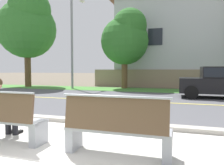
# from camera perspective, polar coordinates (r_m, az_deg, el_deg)

# --- Properties ---
(ground_plane) EXTENTS (140.00, 140.00, 0.00)m
(ground_plane) POSITION_cam_1_polar(r_m,az_deg,el_deg) (11.03, 6.26, -3.87)
(ground_plane) COLOR #665B4C
(sidewalk_pavement) EXTENTS (44.00, 3.60, 0.01)m
(sidewalk_pavement) POSITION_cam_1_polar(r_m,az_deg,el_deg) (4.02, -16.03, -16.95)
(sidewalk_pavement) COLOR beige
(sidewalk_pavement) RESTS_ON ground_plane
(curb_edge) EXTENTS (44.00, 0.30, 0.11)m
(curb_edge) POSITION_cam_1_polar(r_m,az_deg,el_deg) (5.67, -4.96, -10.29)
(curb_edge) COLOR #ADA89E
(curb_edge) RESTS_ON ground_plane
(street_asphalt) EXTENTS (52.00, 8.00, 0.01)m
(street_asphalt) POSITION_cam_1_polar(r_m,az_deg,el_deg) (9.58, 4.53, -4.95)
(street_asphalt) COLOR #515156
(street_asphalt) RESTS_ON ground_plane
(road_centre_line) EXTENTS (48.00, 0.14, 0.01)m
(road_centre_line) POSITION_cam_1_polar(r_m,az_deg,el_deg) (9.58, 4.53, -4.92)
(road_centre_line) COLOR #E0CC4C
(road_centre_line) RESTS_ON ground_plane
(far_verge_grass) EXTENTS (48.00, 2.80, 0.02)m
(far_verge_grass) POSITION_cam_1_polar(r_m,az_deg,el_deg) (14.87, 9.17, -1.97)
(far_verge_grass) COLOR #478438
(far_verge_grass) RESTS_ON ground_plane
(bench_left) EXTENTS (1.72, 0.48, 1.01)m
(bench_left) POSITION_cam_1_polar(r_m,az_deg,el_deg) (4.70, -27.14, -8.58)
(bench_left) COLOR #9EA0A8
(bench_left) RESTS_ON ground_plane
(bench_right) EXTENTS (1.72, 0.48, 1.01)m
(bench_right) POSITION_cam_1_polar(r_m,az_deg,el_deg) (3.53, 1.21, -12.12)
(bench_right) COLOR #9EA0A8
(bench_right) RESTS_ON ground_plane
(seated_person_grey) EXTENTS (0.52, 0.68, 1.25)m
(seated_person_grey) POSITION_cam_1_polar(r_m,az_deg,el_deg) (4.90, -27.23, -5.43)
(seated_person_grey) COLOR black
(seated_person_grey) RESTS_ON ground_plane
(streetlamp) EXTENTS (0.24, 2.10, 7.13)m
(streetlamp) POSITION_cam_1_polar(r_m,az_deg,el_deg) (16.51, -10.20, 12.70)
(streetlamp) COLOR gray
(streetlamp) RESTS_ON ground_plane
(shade_tree_far_left) EXTENTS (4.66, 4.66, 7.68)m
(shade_tree_far_left) POSITION_cam_1_polar(r_m,az_deg,el_deg) (19.23, -21.31, 13.98)
(shade_tree_far_left) COLOR brown
(shade_tree_far_left) RESTS_ON ground_plane
(shade_tree_left) EXTENTS (3.50, 3.50, 5.78)m
(shade_tree_left) POSITION_cam_1_polar(r_m,az_deg,el_deg) (16.21, 3.67, 11.77)
(shade_tree_left) COLOR brown
(shade_tree_left) RESTS_ON ground_plane
(garden_wall) EXTENTS (13.00, 0.36, 1.40)m
(garden_wall) POSITION_cam_1_polar(r_m,az_deg,el_deg) (17.23, 16.20, 0.97)
(garden_wall) COLOR gray
(garden_wall) RESTS_ON ground_plane
(house_across_street) EXTENTS (13.13, 6.91, 7.75)m
(house_across_street) POSITION_cam_1_polar(r_m,az_deg,el_deg) (20.59, 19.99, 10.27)
(house_across_street) COLOR #B7BCC1
(house_across_street) RESTS_ON ground_plane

